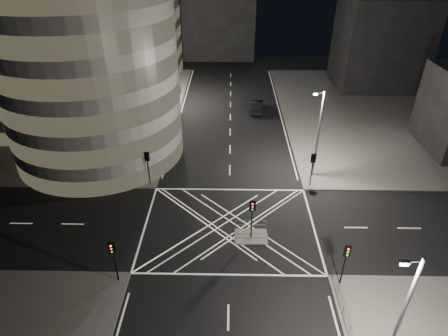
{
  "coord_description": "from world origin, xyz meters",
  "views": [
    {
      "loc": [
        0.01,
        -27.23,
        23.53
      ],
      "look_at": [
        -0.6,
        5.62,
        3.0
      ],
      "focal_mm": 30.0,
      "sensor_mm": 36.0,
      "label": 1
    }
  ],
  "objects_px": {
    "traffic_signal_fl": "(148,162)",
    "street_lamp_left_far": "(170,71)",
    "sedan": "(257,106)",
    "street_lamp_right_far": "(318,132)",
    "central_island": "(251,237)",
    "traffic_signal_island": "(252,212)",
    "traffic_signal_nr": "(346,258)",
    "street_lamp_right_near": "(399,319)",
    "street_lamp_left_near": "(148,119)",
    "traffic_signal_fr": "(313,164)",
    "traffic_signal_nl": "(113,254)"
  },
  "relations": [
    {
      "from": "traffic_signal_fr",
      "to": "traffic_signal_island",
      "type": "height_order",
      "value": "same"
    },
    {
      "from": "traffic_signal_fl",
      "to": "sedan",
      "type": "relative_size",
      "value": 0.77
    },
    {
      "from": "traffic_signal_island",
      "to": "street_lamp_right_near",
      "type": "xyz_separation_m",
      "value": [
        7.44,
        -12.5,
        2.63
      ]
    },
    {
      "from": "traffic_signal_fl",
      "to": "traffic_signal_fr",
      "type": "xyz_separation_m",
      "value": [
        17.6,
        0.0,
        0.0
      ]
    },
    {
      "from": "traffic_signal_island",
      "to": "street_lamp_right_far",
      "type": "xyz_separation_m",
      "value": [
        7.44,
        10.5,
        2.63
      ]
    },
    {
      "from": "traffic_signal_fl",
      "to": "sedan",
      "type": "distance_m",
      "value": 24.33
    },
    {
      "from": "traffic_signal_nr",
      "to": "sedan",
      "type": "bearing_deg",
      "value": 97.81
    },
    {
      "from": "traffic_signal_island",
      "to": "street_lamp_right_near",
      "type": "distance_m",
      "value": 14.78
    },
    {
      "from": "street_lamp_left_far",
      "to": "street_lamp_right_near",
      "type": "relative_size",
      "value": 1.0
    },
    {
      "from": "traffic_signal_fl",
      "to": "street_lamp_left_far",
      "type": "relative_size",
      "value": 0.4
    },
    {
      "from": "sedan",
      "to": "traffic_signal_fr",
      "type": "bearing_deg",
      "value": 108.62
    },
    {
      "from": "central_island",
      "to": "traffic_signal_fl",
      "type": "distance_m",
      "value": 13.91
    },
    {
      "from": "traffic_signal_nl",
      "to": "traffic_signal_fl",
      "type": "bearing_deg",
      "value": 90.0
    },
    {
      "from": "central_island",
      "to": "traffic_signal_fr",
      "type": "relative_size",
      "value": 0.75
    },
    {
      "from": "traffic_signal_nl",
      "to": "street_lamp_right_far",
      "type": "distance_m",
      "value": 24.27
    },
    {
      "from": "traffic_signal_island",
      "to": "street_lamp_left_far",
      "type": "xyz_separation_m",
      "value": [
        -11.44,
        31.5,
        2.63
      ]
    },
    {
      "from": "traffic_signal_fl",
      "to": "street_lamp_right_far",
      "type": "xyz_separation_m",
      "value": [
        18.24,
        2.2,
        2.63
      ]
    },
    {
      "from": "street_lamp_left_near",
      "to": "central_island",
      "type": "bearing_deg",
      "value": -49.73
    },
    {
      "from": "street_lamp_right_far",
      "to": "sedan",
      "type": "xyz_separation_m",
      "value": [
        -5.32,
        18.31,
        -4.69
      ]
    },
    {
      "from": "traffic_signal_fr",
      "to": "street_lamp_right_far",
      "type": "bearing_deg",
      "value": 73.89
    },
    {
      "from": "traffic_signal_fl",
      "to": "street_lamp_right_near",
      "type": "xyz_separation_m",
      "value": [
        18.24,
        -20.8,
        2.63
      ]
    },
    {
      "from": "central_island",
      "to": "street_lamp_right_near",
      "type": "distance_m",
      "value": 15.54
    },
    {
      "from": "traffic_signal_nl",
      "to": "street_lamp_right_far",
      "type": "xyz_separation_m",
      "value": [
        18.24,
        15.8,
        2.63
      ]
    },
    {
      "from": "traffic_signal_fr",
      "to": "traffic_signal_island",
      "type": "bearing_deg",
      "value": -129.33
    },
    {
      "from": "street_lamp_right_far",
      "to": "traffic_signal_fr",
      "type": "bearing_deg",
      "value": -106.11
    },
    {
      "from": "traffic_signal_nr",
      "to": "street_lamp_right_near",
      "type": "height_order",
      "value": "street_lamp_right_near"
    },
    {
      "from": "street_lamp_right_far",
      "to": "central_island",
      "type": "bearing_deg",
      "value": -125.3
    },
    {
      "from": "traffic_signal_fl",
      "to": "traffic_signal_fr",
      "type": "distance_m",
      "value": 17.6
    },
    {
      "from": "traffic_signal_island",
      "to": "sedan",
      "type": "bearing_deg",
      "value": 85.79
    },
    {
      "from": "street_lamp_left_near",
      "to": "traffic_signal_nl",
      "type": "bearing_deg",
      "value": -88.06
    },
    {
      "from": "traffic_signal_fr",
      "to": "street_lamp_right_far",
      "type": "relative_size",
      "value": 0.4
    },
    {
      "from": "traffic_signal_fr",
      "to": "street_lamp_left_near",
      "type": "xyz_separation_m",
      "value": [
        -18.24,
        5.2,
        2.63
      ]
    },
    {
      "from": "traffic_signal_nl",
      "to": "sedan",
      "type": "relative_size",
      "value": 0.77
    },
    {
      "from": "traffic_signal_island",
      "to": "street_lamp_left_near",
      "type": "bearing_deg",
      "value": 130.27
    },
    {
      "from": "traffic_signal_nl",
      "to": "traffic_signal_nr",
      "type": "xyz_separation_m",
      "value": [
        17.6,
        0.0,
        0.0
      ]
    },
    {
      "from": "street_lamp_left_far",
      "to": "sedan",
      "type": "xyz_separation_m",
      "value": [
        13.56,
        -2.69,
        -4.69
      ]
    },
    {
      "from": "traffic_signal_nr",
      "to": "street_lamp_right_far",
      "type": "relative_size",
      "value": 0.4
    },
    {
      "from": "traffic_signal_nr",
      "to": "street_lamp_left_far",
      "type": "bearing_deg",
      "value": 116.36
    },
    {
      "from": "traffic_signal_island",
      "to": "traffic_signal_nr",
      "type": "bearing_deg",
      "value": -37.93
    },
    {
      "from": "central_island",
      "to": "sedan",
      "type": "distance_m",
      "value": 28.9
    },
    {
      "from": "traffic_signal_nr",
      "to": "street_lamp_right_far",
      "type": "xyz_separation_m",
      "value": [
        0.64,
        15.8,
        2.63
      ]
    },
    {
      "from": "traffic_signal_nl",
      "to": "traffic_signal_nr",
      "type": "height_order",
      "value": "same"
    },
    {
      "from": "sedan",
      "to": "traffic_signal_nr",
      "type": "bearing_deg",
      "value": 103.57
    },
    {
      "from": "traffic_signal_fr",
      "to": "traffic_signal_nr",
      "type": "xyz_separation_m",
      "value": [
        0.0,
        -13.6,
        0.0
      ]
    },
    {
      "from": "traffic_signal_fr",
      "to": "street_lamp_left_near",
      "type": "height_order",
      "value": "street_lamp_left_near"
    },
    {
      "from": "traffic_signal_fl",
      "to": "traffic_signal_nr",
      "type": "relative_size",
      "value": 1.0
    },
    {
      "from": "central_island",
      "to": "street_lamp_left_far",
      "type": "distance_m",
      "value": 33.95
    },
    {
      "from": "street_lamp_right_far",
      "to": "street_lamp_right_near",
      "type": "relative_size",
      "value": 1.0
    },
    {
      "from": "traffic_signal_island",
      "to": "sedan",
      "type": "distance_m",
      "value": 28.96
    },
    {
      "from": "traffic_signal_fr",
      "to": "sedan",
      "type": "height_order",
      "value": "traffic_signal_fr"
    }
  ]
}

